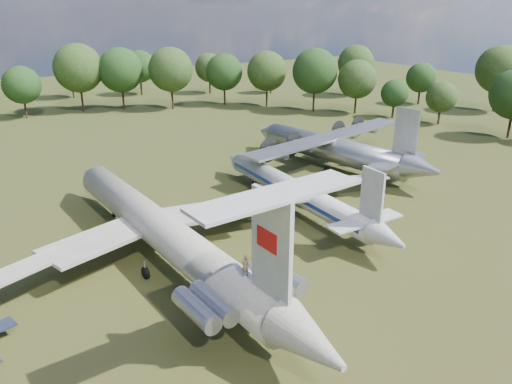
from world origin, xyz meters
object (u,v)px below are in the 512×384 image
il62_airliner (164,238)px  an12_transport (333,153)px  tu104_jet (295,195)px  person_on_il62 (245,266)px

il62_airliner → an12_transport: (35.73, 15.75, -0.10)m
il62_airliner → tu104_jet: size_ratio=1.35×
an12_transport → person_on_il62: person_on_il62 is taller
tu104_jet → il62_airliner: bearing=-167.1°
tu104_jet → person_on_il62: (-18.83, -19.48, 4.30)m
tu104_jet → person_on_il62: bearing=-133.6°
il62_airliner → tu104_jet: 20.58m
person_on_il62 → an12_transport: bearing=-139.2°
il62_airliner → an12_transport: bearing=19.0°
person_on_il62 → il62_airliner: bearing=-86.2°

